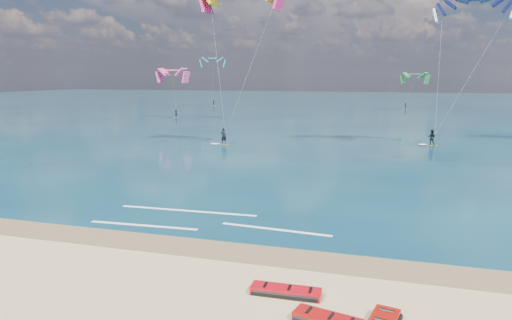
{
  "coord_description": "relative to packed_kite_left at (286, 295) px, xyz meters",
  "views": [
    {
      "loc": [
        9.45,
        -15.69,
        7.93
      ],
      "look_at": [
        2.72,
        8.0,
        3.32
      ],
      "focal_mm": 32.0,
      "sensor_mm": 36.0,
      "label": 1
    }
  ],
  "objects": [
    {
      "name": "ground",
      "position": [
        -6.27,
        40.51,
        0.0
      ],
      "size": [
        320.0,
        320.0,
        0.0
      ],
      "primitive_type": "plane",
      "color": "tan",
      "rests_on": "ground"
    },
    {
      "name": "kitesurfer_far",
      "position": [
        9.89,
        37.99,
        9.01
      ],
      "size": [
        9.39,
        5.36,
        16.95
      ],
      "rotation": [
        0.0,
        0.0,
        0.09
      ],
      "color": "#97BA1C",
      "rests_on": "sea"
    },
    {
      "name": "wet_sand_strip",
      "position": [
        -6.27,
        3.51,
        0.0
      ],
      "size": [
        320.0,
        2.4,
        0.01
      ],
      "primitive_type": "cube",
      "color": "brown",
      "rests_on": "ground"
    },
    {
      "name": "kitesurfer_main",
      "position": [
        -12.66,
        31.51,
        9.46
      ],
      "size": [
        10.77,
        5.87,
        18.07
      ],
      "rotation": [
        0.0,
        0.0,
        0.01
      ],
      "color": "gold",
      "rests_on": "sea"
    },
    {
      "name": "shoreline_foam",
      "position": [
        -6.44,
        7.16,
        0.04
      ],
      "size": [
        12.95,
        3.66,
        0.01
      ],
      "color": "white",
      "rests_on": "ground"
    },
    {
      "name": "sea",
      "position": [
        -6.27,
        104.51,
        0.02
      ],
      "size": [
        320.0,
        200.0,
        0.04
      ],
      "primitive_type": "cube",
      "color": "#0B2E40",
      "rests_on": "ground"
    },
    {
      "name": "distant_kites",
      "position": [
        -23.5,
        82.79,
        4.95
      ],
      "size": [
        53.59,
        37.91,
        11.94
      ],
      "color": "#2F833D",
      "rests_on": "ground"
    },
    {
      "name": "packed_kite_left",
      "position": [
        0.0,
        0.0,
        0.0
      ],
      "size": [
        2.77,
        1.04,
        0.36
      ],
      "primitive_type": null,
      "rotation": [
        0.0,
        0.0,
        0.02
      ],
      "color": "red",
      "rests_on": "ground"
    }
  ]
}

